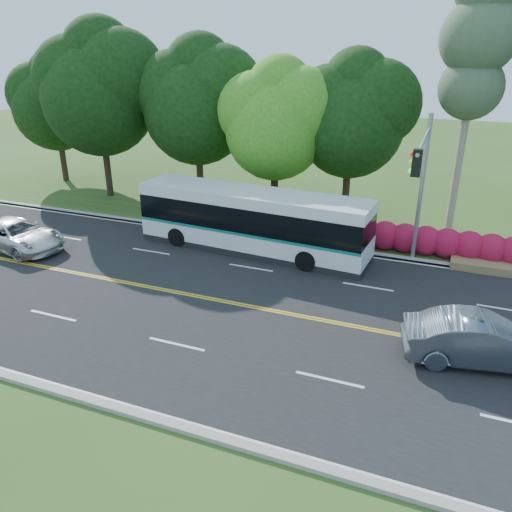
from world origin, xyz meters
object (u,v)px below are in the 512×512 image
(traffic_signal, at_px, (421,175))
(transit_bus, at_px, (252,222))
(suv, at_px, (17,235))
(sedan, at_px, (482,341))

(traffic_signal, distance_m, transit_bus, 8.36)
(suv, bearing_deg, transit_bus, -61.16)
(traffic_signal, xyz_separation_m, sedan, (2.87, -6.15, -3.83))
(transit_bus, relative_size, suv, 2.24)
(traffic_signal, height_order, sedan, traffic_signal)
(suv, bearing_deg, traffic_signal, -69.59)
(traffic_signal, distance_m, sedan, 7.80)
(sedan, relative_size, suv, 0.92)
(transit_bus, xyz_separation_m, sedan, (10.63, -6.32, -0.72))
(sedan, bearing_deg, transit_bus, 47.47)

